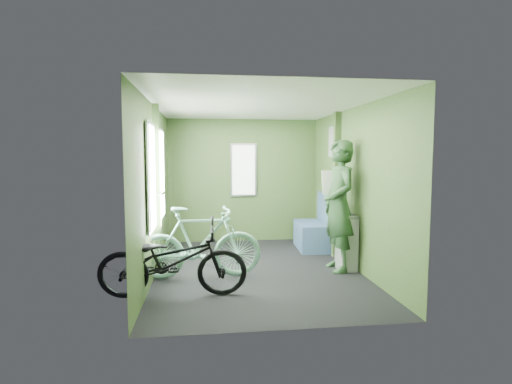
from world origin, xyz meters
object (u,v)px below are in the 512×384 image
Objects in this scene: passenger at (339,206)px; bench_seat at (313,232)px; waste_box at (347,242)px; bicycle_mint at (200,279)px; bicycle_black at (174,298)px.

passenger is 1.48m from bench_seat.
waste_box is at bearing -81.75° from bench_seat.
bicycle_mint is 2.15m from passenger.
bicycle_black is 1.02× the size of bicycle_mint.
bicycle_black is at bearing 155.00° from bicycle_mint.
bench_seat is at bearing 175.79° from passenger.
bicycle_mint is at bearing -21.68° from bicycle_black.
passenger is 0.54m from waste_box.
bicycle_black is 2.12× the size of waste_box.
passenger reaches higher than waste_box.
waste_box is 1.34m from bench_seat.
waste_box is at bearing -68.34° from bicycle_black.
bench_seat is at bearing -53.86° from bicycle_mint.
bench_seat reaches higher than waste_box.
bicycle_mint reaches higher than bicycle_black.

